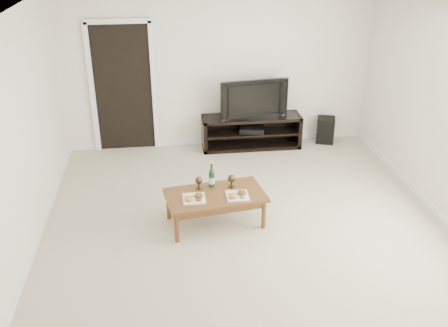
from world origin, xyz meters
TOP-DOWN VIEW (x-y plane):
  - floor at (0.00, 0.00)m, footprint 5.50×5.50m
  - back_wall at (0.00, 2.77)m, footprint 5.00×0.04m
  - ceiling at (0.00, 0.00)m, footprint 5.00×5.50m
  - doorway at (-1.55, 2.73)m, footprint 0.90×0.02m
  - media_console at (0.51, 2.50)m, footprint 1.64×0.45m
  - television at (0.51, 2.50)m, footprint 1.13×0.30m
  - av_receiver at (0.52, 2.48)m, footprint 0.45×0.38m
  - subwoofer at (1.81, 2.56)m, footprint 0.37×0.37m
  - coffee_table at (-0.36, 0.19)m, footprint 1.29×0.83m
  - plate_left at (-0.62, 0.09)m, footprint 0.27×0.27m
  - plate_right at (-0.10, 0.09)m, footprint 0.27×0.27m
  - wine_bottle at (-0.38, 0.39)m, footprint 0.07×0.07m
  - goblet_left at (-0.55, 0.35)m, footprint 0.09×0.09m
  - goblet_right at (-0.13, 0.34)m, footprint 0.09×0.09m

SIDE VIEW (x-z plane):
  - floor at x=0.00m, z-range 0.00..0.00m
  - coffee_table at x=-0.36m, z-range 0.00..0.42m
  - subwoofer at x=1.81m, z-range 0.00..0.44m
  - media_console at x=0.51m, z-range 0.00..0.55m
  - av_receiver at x=0.52m, z-range 0.29..0.36m
  - plate_left at x=-0.62m, z-range 0.42..0.49m
  - plate_right at x=-0.10m, z-range 0.42..0.49m
  - goblet_left at x=-0.55m, z-range 0.42..0.59m
  - goblet_right at x=-0.13m, z-range 0.42..0.59m
  - wine_bottle at x=-0.38m, z-range 0.42..0.77m
  - television at x=0.51m, z-range 0.55..1.20m
  - doorway at x=-1.55m, z-range 0.00..2.05m
  - back_wall at x=0.00m, z-range 0.00..2.60m
  - ceiling at x=0.00m, z-range 2.60..2.64m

